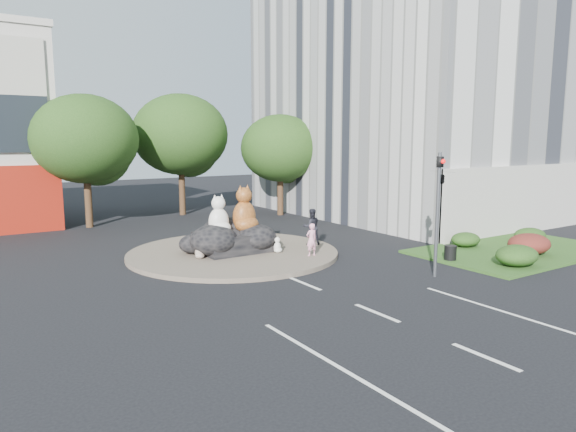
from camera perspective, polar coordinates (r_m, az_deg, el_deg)
name	(u,v)px	position (r m, az deg, el deg)	size (l,w,h in m)	color
ground	(377,313)	(16.90, 9.86, -10.59)	(120.00, 120.00, 0.00)	black
roundabout_island	(233,253)	(24.84, -6.09, -4.09)	(10.00, 10.00, 0.20)	brown
rock_plinth	(233,242)	(24.72, -6.11, -2.85)	(3.20, 2.60, 0.90)	black
grass_verge	(515,250)	(27.78, 23.93, -3.52)	(10.00, 6.00, 0.12)	#2B4717
tree_left	(86,143)	(34.41, -21.53, 7.51)	(6.46, 6.46, 8.27)	#382314
tree_mid	(181,139)	(38.35, -11.80, 8.42)	(6.84, 6.84, 8.76)	#382314
tree_right	(281,152)	(37.50, -0.84, 7.18)	(5.70, 5.70, 7.30)	#382314
hedge_near_green	(517,255)	(24.14, 24.09, -4.02)	(2.00, 1.60, 0.90)	#1C3D13
hedge_red	(529,244)	(26.74, 25.21, -2.83)	(2.20, 1.76, 0.99)	#521C16
hedge_mid_green	(530,236)	(29.62, 25.29, -1.98)	(1.80, 1.44, 0.81)	#1C3D13
hedge_back_green	(466,239)	(27.50, 19.13, -2.48)	(1.60, 1.28, 0.72)	#1C3D13
traffic_light	(440,187)	(21.15, 16.55, 3.07)	(0.44, 1.24, 5.00)	#595B60
street_lamp	(449,156)	(30.86, 17.44, 6.37)	(2.34, 0.22, 8.06)	#595B60
cat_white	(219,215)	(23.97, -7.72, 0.15)	(1.13, 0.98, 1.89)	silver
cat_tabby	(244,209)	(24.58, -4.89, 0.83)	(1.35, 1.17, 2.26)	#CA5A2A
kitten_calico	(199,250)	(23.35, -9.83, -3.73)	(0.48, 0.41, 0.79)	silver
kitten_white	(277,245)	(24.23, -1.20, -3.19)	(0.46, 0.40, 0.77)	white
pedestrian_pink	(311,240)	(23.53, 2.62, -2.64)	(0.55, 0.36, 1.50)	pink
pedestrian_dark	(311,227)	(25.97, 2.63, -1.20)	(0.90, 0.70, 1.84)	black
litter_bin	(450,253)	(24.28, 17.59, -3.90)	(0.54, 0.54, 0.65)	black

